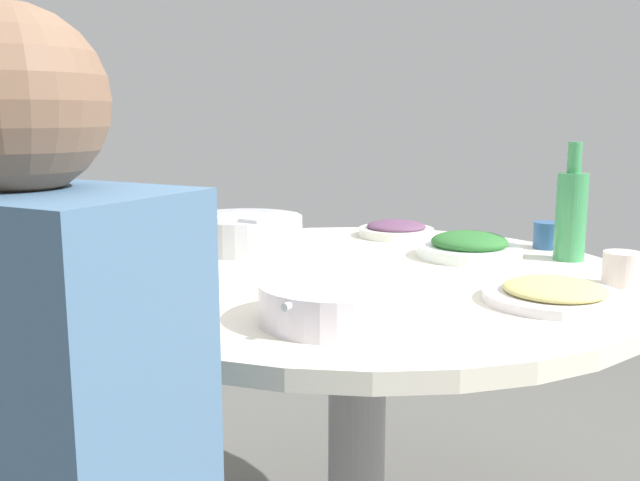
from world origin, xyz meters
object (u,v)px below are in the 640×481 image
(diner_left, at_px, (37,434))
(dish_eggplant, at_px, (396,229))
(dish_greens, at_px, (469,247))
(tea_cup_far, at_px, (622,269))
(dish_tofu_braise, at_px, (140,273))
(round_dining_table, at_px, (358,327))
(rice_bowl, at_px, (243,232))
(dish_noodles, at_px, (554,293))
(green_bottle, at_px, (571,213))
(soup_bowl, at_px, (337,303))
(tea_cup_near, at_px, (547,235))

(diner_left, bearing_deg, dish_eggplant, -11.31)
(dish_greens, relative_size, diner_left, 0.31)
(dish_greens, bearing_deg, tea_cup_far, -127.08)
(dish_tofu_braise, bearing_deg, round_dining_table, -66.96)
(rice_bowl, height_order, dish_noodles, rice_bowl)
(dish_greens, xyz_separation_m, green_bottle, (0.02, -0.22, 0.08))
(tea_cup_far, bearing_deg, dish_noodles, 138.15)
(dish_noodles, height_order, diner_left, diner_left)
(diner_left, bearing_deg, soup_bowl, -29.59)
(dish_greens, xyz_separation_m, dish_eggplant, (0.24, 0.19, -0.01))
(round_dining_table, relative_size, dish_greens, 4.88)
(dish_greens, bearing_deg, dish_noodles, -157.87)
(soup_bowl, height_order, diner_left, diner_left)
(soup_bowl, distance_m, dish_noodles, 0.39)
(dish_greens, bearing_deg, rice_bowl, 91.58)
(tea_cup_near, bearing_deg, dish_noodles, 176.28)
(rice_bowl, relative_size, dish_tofu_braise, 1.43)
(tea_cup_far, xyz_separation_m, diner_left, (-0.77, 0.72, -0.05))
(dish_tofu_braise, bearing_deg, rice_bowl, -14.20)
(rice_bowl, bearing_deg, soup_bowl, -148.26)
(dish_tofu_braise, distance_m, tea_cup_near, 0.96)
(round_dining_table, distance_m, tea_cup_far, 0.53)
(dish_eggplant, bearing_deg, dish_tofu_braise, 144.93)
(dish_tofu_braise, xyz_separation_m, tea_cup_far, (0.16, -0.90, 0.02))
(rice_bowl, relative_size, diner_left, 0.37)
(tea_cup_far, bearing_deg, green_bottle, 16.37)
(tea_cup_far, bearing_deg, dish_greens, 52.92)
(tea_cup_near, bearing_deg, rice_bowl, 102.83)
(rice_bowl, relative_size, dish_noodles, 1.17)
(rice_bowl, xyz_separation_m, soup_bowl, (-0.54, -0.34, -0.01))
(round_dining_table, distance_m, dish_tofu_braise, 0.46)
(soup_bowl, relative_size, dish_noodles, 1.05)
(dish_noodles, distance_m, tea_cup_far, 0.20)
(dish_tofu_braise, relative_size, tea_cup_near, 3.00)
(dish_greens, distance_m, green_bottle, 0.23)
(round_dining_table, xyz_separation_m, dish_noodles, (-0.16, -0.37, 0.13))
(rice_bowl, relative_size, dish_greens, 1.21)
(round_dining_table, relative_size, diner_left, 1.51)
(diner_left, bearing_deg, rice_bowl, 5.56)
(dish_noodles, distance_m, diner_left, 0.85)
(dish_tofu_braise, bearing_deg, dish_greens, -59.01)
(tea_cup_near, xyz_separation_m, diner_left, (-1.13, 0.62, -0.05))
(dish_greens, xyz_separation_m, dish_noodles, (-0.37, -0.15, -0.01))
(dish_tofu_braise, bearing_deg, tea_cup_far, -80.07)
(dish_eggplant, bearing_deg, dish_noodles, -150.58)
(dish_tofu_braise, bearing_deg, dish_eggplant, -35.07)
(diner_left, bearing_deg, tea_cup_far, -43.14)
(round_dining_table, bearing_deg, tea_cup_near, -48.93)
(dish_tofu_braise, xyz_separation_m, dish_noodles, (0.01, -0.77, 0.00))
(dish_greens, distance_m, diner_left, 1.08)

